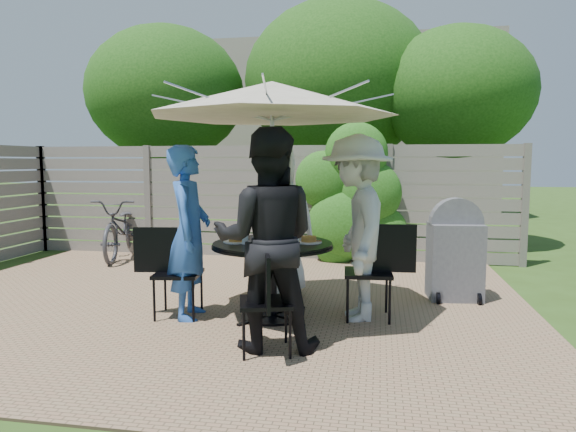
% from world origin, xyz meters
% --- Properties ---
extents(backyard_envelope, '(60.00, 60.00, 5.00)m').
position_xyz_m(backyard_envelope, '(0.09, 10.29, 2.61)').
color(backyard_envelope, '#2F4B17').
rests_on(backyard_envelope, ground).
extents(patio_table, '(1.35, 1.35, 0.78)m').
position_xyz_m(patio_table, '(0.83, -0.20, 0.54)').
color(patio_table, black).
rests_on(patio_table, ground).
extents(umbrella, '(2.75, 2.75, 2.34)m').
position_xyz_m(umbrella, '(0.83, -0.20, 2.17)').
color(umbrella, silver).
rests_on(umbrella, ground).
extents(chair_back, '(0.49, 0.69, 0.93)m').
position_xyz_m(chair_back, '(0.69, 0.76, 0.28)').
color(chair_back, black).
rests_on(chair_back, ground).
extents(person_back, '(0.96, 0.70, 1.80)m').
position_xyz_m(person_back, '(0.70, 0.62, 0.90)').
color(person_back, white).
rests_on(person_back, ground).
extents(chair_left, '(0.69, 0.50, 0.92)m').
position_xyz_m(chair_left, '(-0.13, -0.34, 0.28)').
color(chair_left, black).
rests_on(chair_left, ground).
extents(person_left, '(0.51, 0.69, 1.74)m').
position_xyz_m(person_left, '(0.01, -0.32, 0.87)').
color(person_left, blue).
rests_on(person_left, ground).
extents(chair_front, '(0.52, 0.67, 0.88)m').
position_xyz_m(chair_front, '(0.97, -1.15, 0.26)').
color(chair_front, black).
rests_on(chair_front, ground).
extents(person_front, '(1.00, 0.83, 1.85)m').
position_xyz_m(person_front, '(0.95, -1.02, 0.93)').
color(person_front, black).
rests_on(person_front, ground).
extents(chair_right, '(0.71, 0.49, 0.96)m').
position_xyz_m(chair_right, '(1.78, -0.06, 0.29)').
color(chair_right, black).
rests_on(chair_right, ground).
extents(person_right, '(0.85, 1.28, 1.84)m').
position_xyz_m(person_right, '(1.65, -0.07, 0.92)').
color(person_right, beige).
rests_on(person_right, ground).
extents(plate_back, '(0.26, 0.26, 0.06)m').
position_xyz_m(plate_back, '(0.77, 0.16, 0.80)').
color(plate_back, white).
rests_on(plate_back, patio_table).
extents(plate_left, '(0.26, 0.26, 0.06)m').
position_xyz_m(plate_left, '(0.47, -0.25, 0.80)').
color(plate_left, white).
rests_on(plate_left, patio_table).
extents(plate_front, '(0.26, 0.26, 0.06)m').
position_xyz_m(plate_front, '(0.88, -0.55, 0.80)').
color(plate_front, white).
rests_on(plate_front, patio_table).
extents(plate_right, '(0.26, 0.26, 0.06)m').
position_xyz_m(plate_right, '(1.18, -0.14, 0.80)').
color(plate_right, white).
rests_on(plate_right, patio_table).
extents(glass_back, '(0.07, 0.07, 0.14)m').
position_xyz_m(glass_back, '(0.69, 0.04, 0.85)').
color(glass_back, silver).
rests_on(glass_back, patio_table).
extents(glass_left, '(0.07, 0.07, 0.14)m').
position_xyz_m(glass_left, '(0.59, -0.34, 0.85)').
color(glass_left, silver).
rests_on(glass_left, patio_table).
extents(glass_front, '(0.07, 0.07, 0.14)m').
position_xyz_m(glass_front, '(0.97, -0.44, 0.85)').
color(glass_front, silver).
rests_on(glass_front, patio_table).
extents(glass_right, '(0.07, 0.07, 0.14)m').
position_xyz_m(glass_right, '(1.07, -0.06, 0.85)').
color(glass_right, silver).
rests_on(glass_right, patio_table).
extents(syrup_jug, '(0.09, 0.09, 0.16)m').
position_xyz_m(syrup_jug, '(0.76, -0.16, 0.86)').
color(syrup_jug, '#59280C').
rests_on(syrup_jug, patio_table).
extents(coffee_cup, '(0.08, 0.08, 0.12)m').
position_xyz_m(coffee_cup, '(0.89, 0.03, 0.84)').
color(coffee_cup, '#C6B293').
rests_on(coffee_cup, patio_table).
extents(bicycle, '(1.06, 1.98, 0.99)m').
position_xyz_m(bicycle, '(-2.28, 2.60, 0.49)').
color(bicycle, '#333338').
rests_on(bicycle, ground).
extents(bbq_grill, '(0.61, 0.49, 1.17)m').
position_xyz_m(bbq_grill, '(2.72, 0.85, 0.53)').
color(bbq_grill, '#5C5D62').
rests_on(bbq_grill, ground).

